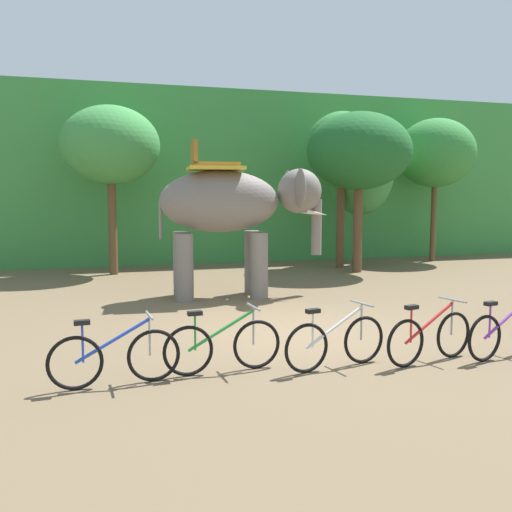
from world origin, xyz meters
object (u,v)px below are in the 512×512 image
at_px(tree_center, 359,152).
at_px(bike_white, 336,342).
at_px(tree_far_left, 436,153).
at_px(tree_far_right, 110,146).
at_px(tree_left, 361,172).
at_px(bike_blue, 115,357).
at_px(tree_right, 342,151).
at_px(bike_red, 430,337).
at_px(bike_purple, 507,332).
at_px(elephant, 233,207).
at_px(bike_green, 223,345).

bearing_deg(tree_center, bike_white, -117.89).
relative_size(tree_center, tree_far_left, 0.96).
distance_m(tree_far_right, tree_left, 8.65).
xyz_separation_m(tree_center, tree_far_left, (4.18, 2.04, 0.19)).
bearing_deg(bike_white, bike_blue, 178.25).
distance_m(tree_right, bike_red, 11.65).
relative_size(tree_right, bike_blue, 3.12).
bearing_deg(bike_blue, tree_far_left, 42.67).
relative_size(tree_far_left, bike_purple, 3.20).
xyz_separation_m(bike_red, bike_purple, (1.29, -0.08, 0.00)).
bearing_deg(tree_far_left, bike_red, -123.67).
bearing_deg(bike_blue, elephant, 62.84).
bearing_deg(tree_far_left, tree_far_right, -178.00).
xyz_separation_m(tree_far_right, bike_blue, (-0.29, -10.79, -3.65)).
height_order(tree_center, bike_blue, tree_center).
relative_size(bike_blue, bike_green, 1.00).
distance_m(tree_far_left, bike_green, 15.80).
bearing_deg(bike_purple, tree_far_right, 116.53).
bearing_deg(tree_left, bike_green, -124.71).
distance_m(elephant, bike_green, 6.22).
height_order(tree_left, bike_white, tree_left).
bearing_deg(bike_blue, tree_far_right, 88.44).
bearing_deg(tree_left, tree_far_right, -179.26).
relative_size(tree_far_left, bike_blue, 3.14).
xyz_separation_m(elephant, bike_purple, (2.80, -6.21, -1.82)).
height_order(tree_center, bike_purple, tree_center).
height_order(tree_far_left, bike_purple, tree_far_left).
height_order(bike_white, bike_purple, same).
bearing_deg(tree_right, tree_far_right, 176.54).
relative_size(bike_blue, bike_red, 1.02).
xyz_separation_m(tree_far_right, bike_green, (1.18, -10.63, -3.65)).
bearing_deg(bike_green, tree_right, 57.72).
distance_m(bike_blue, bike_green, 1.48).
height_order(bike_red, bike_purple, same).
distance_m(bike_blue, bike_red, 4.55).
bearing_deg(elephant, bike_blue, -117.16).
height_order(tree_right, bike_red, tree_right).
distance_m(tree_far_right, bike_green, 11.30).
xyz_separation_m(tree_center, bike_green, (-6.50, -9.00, -3.51)).
bearing_deg(elephant, bike_white, -89.53).
distance_m(tree_right, elephant, 6.82).
bearing_deg(tree_center, tree_far_right, 168.04).
xyz_separation_m(tree_center, bike_red, (-3.43, -9.39, -3.51)).
bearing_deg(bike_purple, tree_right, 79.00).
distance_m(tree_left, bike_blue, 14.38).
relative_size(tree_far_right, tree_far_left, 0.98).
bearing_deg(bike_purple, bike_red, 176.32).
bearing_deg(tree_far_right, elephant, -60.75).
bearing_deg(tree_far_left, bike_blue, -137.33).
bearing_deg(tree_right, bike_purple, -101.00).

